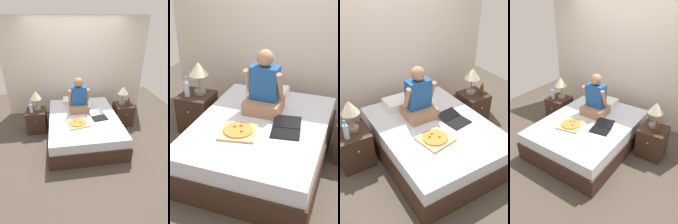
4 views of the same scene
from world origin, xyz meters
The scene contains 13 objects.
ground_plane centered at (0.00, 0.00, 0.00)m, with size 5.77×5.77×0.00m, color #4C4238.
wall_back centered at (0.00, 1.37, 1.25)m, with size 3.77×0.12×2.50m, color beige.
bed centered at (0.00, 0.00, 0.25)m, with size 1.53×2.02×0.50m.
nightstand_left centered at (-1.06, 0.38, 0.27)m, with size 0.44×0.47×0.53m.
lamp_on_left_nightstand centered at (-1.02, 0.43, 0.86)m, with size 0.26×0.26×0.45m.
water_bottle centered at (-1.14, 0.29, 0.64)m, with size 0.07×0.07×0.28m.
nightstand_right centered at (1.06, 0.38, 0.27)m, with size 0.44×0.47×0.53m.
lamp_on_right_nightstand centered at (1.03, 0.43, 0.86)m, with size 0.26×0.26×0.45m.
beer_bottle centered at (1.13, 0.28, 0.63)m, with size 0.06×0.06×0.23m.
pillow centered at (-0.15, 0.73, 0.56)m, with size 0.52×0.34×0.12m, color white.
person_seated centered at (-0.06, 0.31, 0.79)m, with size 0.47×0.40×0.78m.
laptop centered at (0.32, -0.08, 0.52)m, with size 0.38×0.46×0.07m.
pizza_box centered at (-0.17, -0.29, 0.52)m, with size 0.47×0.47×0.05m.
Camera 3 is at (-1.61, -2.40, 2.55)m, focal length 40.00 mm.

